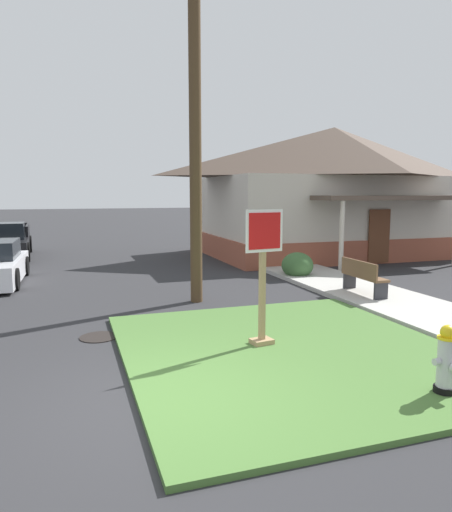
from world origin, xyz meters
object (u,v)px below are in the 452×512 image
at_px(stop_sign, 263,280).
at_px(pickup_truck_black, 2,243).
at_px(utility_pole, 195,71).
at_px(manhole_cover, 99,337).
at_px(street_bench, 363,275).
at_px(fire_hydrant, 446,361).

xyz_separation_m(stop_sign, pickup_truck_black, (-5.65, 13.80, -0.57)).
bearing_deg(utility_pole, manhole_cover, -137.97).
height_order(street_bench, utility_pole, utility_pole).
bearing_deg(manhole_cover, stop_sign, -30.28).
height_order(pickup_truck_black, street_bench, pickup_truck_black).
height_order(fire_hydrant, stop_sign, stop_sign).
relative_size(stop_sign, manhole_cover, 3.27).
bearing_deg(manhole_cover, street_bench, 10.60).
relative_size(fire_hydrant, pickup_truck_black, 0.17).
relative_size(pickup_truck_black, utility_pole, 0.51).
height_order(manhole_cover, street_bench, street_bench).
bearing_deg(street_bench, stop_sign, -144.88).
relative_size(manhole_cover, pickup_truck_black, 0.13).
bearing_deg(stop_sign, pickup_truck_black, 112.28).
bearing_deg(pickup_truck_black, stop_sign, -67.72).
relative_size(fire_hydrant, stop_sign, 0.39).
relative_size(street_bench, utility_pole, 0.15).
xyz_separation_m(pickup_truck_black, street_bench, (9.55, -11.05, -0.03)).
xyz_separation_m(street_bench, utility_pole, (-4.05, 1.00, 4.85)).
distance_m(manhole_cover, utility_pole, 6.36).
distance_m(fire_hydrant, street_bench, 5.85).
bearing_deg(fire_hydrant, utility_pole, 104.33).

